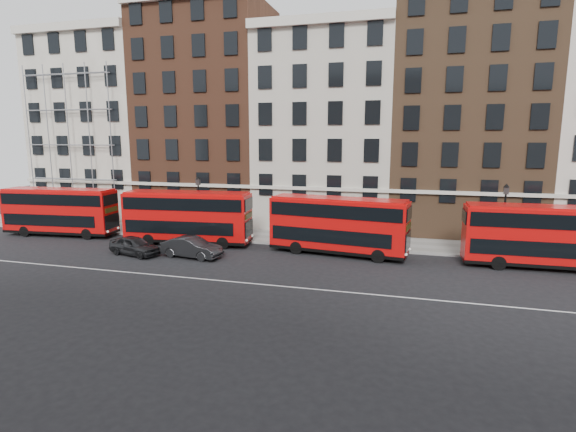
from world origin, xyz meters
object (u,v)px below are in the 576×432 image
(bus_c, at_px, (338,224))
(bus_d, at_px, (544,235))
(bus_a, at_px, (60,210))
(car_front, at_px, (192,247))
(car_rear, at_px, (135,246))
(bus_b, at_px, (187,216))

(bus_c, distance_m, bus_d, 13.88)
(bus_a, distance_m, bus_d, 39.02)
(bus_c, relative_size, car_front, 2.29)
(car_rear, bearing_deg, bus_b, -13.66)
(bus_b, bearing_deg, bus_d, -5.11)
(bus_c, bearing_deg, bus_a, -172.38)
(bus_c, relative_size, car_rear, 2.51)
(bus_d, bearing_deg, bus_c, 178.68)
(car_rear, bearing_deg, bus_a, 82.04)
(bus_c, height_order, car_rear, bus_c)
(bus_d, bearing_deg, car_rear, -172.91)
(car_front, bearing_deg, bus_c, -62.79)
(bus_b, height_order, bus_c, bus_b)
(bus_c, bearing_deg, bus_b, -172.36)
(bus_b, relative_size, car_front, 2.31)
(car_front, bearing_deg, bus_b, 38.81)
(bus_c, distance_m, car_rear, 15.37)
(bus_c, bearing_deg, car_front, -152.48)
(bus_a, distance_m, car_front, 15.45)
(bus_c, height_order, bus_d, bus_c)
(bus_a, relative_size, car_rear, 2.46)
(bus_d, bearing_deg, bus_a, 178.70)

